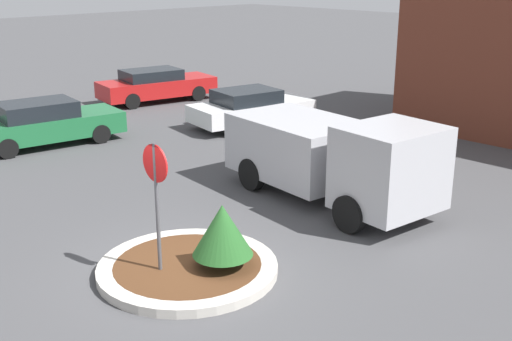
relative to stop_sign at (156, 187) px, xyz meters
name	(u,v)px	position (x,y,z in m)	size (l,w,h in m)	color
ground_plane	(188,272)	(0.18, 0.49, -1.77)	(120.00, 120.00, 0.00)	#474749
traffic_island	(188,268)	(0.18, 0.49, -1.68)	(3.36, 3.36, 0.17)	#BCB7AD
stop_sign	(156,187)	(0.00, 0.00, 0.00)	(0.69, 0.07, 2.56)	#4C4C51
island_shrub	(222,230)	(0.70, 0.91, -0.88)	(1.12, 1.12, 1.20)	brown
utility_truck	(331,155)	(-0.41, 5.35, -0.62)	(5.75, 2.81, 2.19)	#B2B2B7
parked_sedan_red	(156,85)	(-12.99, 9.40, -1.07)	(2.66, 5.03, 1.36)	#B21919
parked_sedan_green	(44,123)	(-9.92, 2.85, -1.05)	(2.45, 4.90, 1.42)	#1E6638
parked_sedan_white	(250,107)	(-7.14, 9.20, -1.08)	(2.63, 4.60, 1.33)	silver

